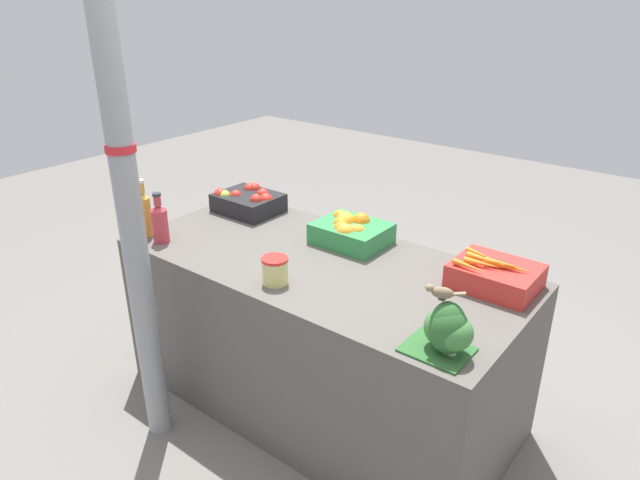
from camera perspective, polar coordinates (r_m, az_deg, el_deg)
name	(u,v)px	position (r m, az deg, el deg)	size (l,w,h in m)	color
ground_plane	(320,400)	(2.99, 0.00, -15.71)	(10.00, 10.00, 0.00)	slate
market_table	(320,334)	(2.75, 0.00, -9.41)	(1.84, 0.85, 0.78)	#56514C
support_pole	(125,178)	(2.34, -18.94, 5.90)	(0.12, 0.12, 2.46)	gray
apple_crate	(248,201)	(3.13, -7.22, 3.89)	(0.33, 0.27, 0.13)	black
orange_crate	(350,230)	(2.72, 3.00, 0.98)	(0.33, 0.27, 0.14)	#2D8442
carrot_crate	(495,275)	(2.42, 17.08, -3.37)	(0.33, 0.27, 0.14)	red
broccoli_pile	(448,329)	(1.94, 12.65, -8.71)	(0.23, 0.18, 0.19)	#2D602D
juice_bottle_amber	(145,213)	(2.90, -17.14, 2.60)	(0.07, 0.07, 0.29)	gold
juice_bottle_ruby	(160,222)	(2.81, -15.73, 1.74)	(0.08, 0.08, 0.25)	#B2333D
pickle_jar	(275,270)	(2.35, -4.51, -3.05)	(0.11, 0.11, 0.12)	#D1CC75
sparrow_bird	(441,292)	(1.89, 12.02, -5.13)	(0.13, 0.07, 0.05)	#4C3D2D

